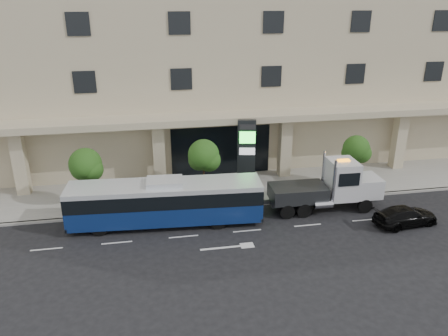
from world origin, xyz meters
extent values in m
plane|color=black|center=(0.00, 0.00, 0.00)|extent=(120.00, 120.00, 0.00)
cube|color=gray|center=(0.00, 5.00, 0.07)|extent=(120.00, 6.00, 0.15)
cube|color=gray|center=(0.00, 2.00, 0.07)|extent=(120.00, 0.30, 0.15)
cube|color=#BCAD8D|center=(0.00, 15.50, 10.00)|extent=(60.00, 15.00, 20.00)
cube|color=#BCAD8D|center=(0.00, 6.80, 5.20)|extent=(60.00, 2.80, 0.50)
cube|color=black|center=(0.00, 7.97, 2.15)|extent=(8.00, 0.12, 4.00)
cube|color=#BCAD8D|center=(-15.00, 6.80, 2.60)|extent=(0.90, 0.90, 4.90)
cube|color=#BCAD8D|center=(-5.00, 6.80, 2.60)|extent=(0.90, 0.90, 4.90)
cube|color=#BCAD8D|center=(5.00, 6.80, 2.60)|extent=(0.90, 0.90, 4.90)
cube|color=#BCAD8D|center=(15.00, 6.80, 2.60)|extent=(0.90, 0.90, 4.90)
cylinder|color=#422B19|center=(-10.00, 3.60, 1.55)|extent=(0.14, 0.14, 2.80)
sphere|color=#214A15|center=(-10.00, 3.60, 3.27)|extent=(2.20, 2.20, 2.20)
sphere|color=#214A15|center=(-9.65, 3.40, 2.95)|extent=(1.65, 1.65, 1.65)
sphere|color=#214A15|center=(-10.30, 3.80, 2.87)|extent=(1.54, 1.54, 1.54)
cylinder|color=#422B19|center=(-2.00, 3.60, 1.62)|extent=(0.14, 0.14, 2.94)
sphere|color=#214A15|center=(-2.00, 3.60, 3.43)|extent=(2.20, 2.20, 2.20)
sphere|color=#214A15|center=(-1.65, 3.40, 3.09)|extent=(1.65, 1.65, 1.65)
sphere|color=#214A15|center=(-2.30, 3.80, 3.01)|extent=(1.54, 1.54, 1.54)
cylinder|color=#422B19|center=(9.50, 3.60, 1.51)|extent=(0.14, 0.14, 2.73)
sphere|color=#214A15|center=(9.50, 3.60, 3.19)|extent=(2.00, 2.00, 2.00)
sphere|color=#214A15|center=(9.85, 3.40, 2.88)|extent=(1.50, 1.50, 1.50)
sphere|color=#214A15|center=(9.20, 3.80, 2.80)|extent=(1.40, 1.40, 1.40)
cylinder|color=black|center=(-9.03, -0.40, 0.51)|extent=(1.03, 0.37, 1.01)
cylinder|color=black|center=(-8.90, 1.73, 0.51)|extent=(1.03, 0.37, 1.01)
cylinder|color=black|center=(-1.74, -0.88, 0.51)|extent=(1.03, 0.37, 1.01)
cylinder|color=black|center=(-1.61, 1.25, 0.51)|extent=(1.03, 0.37, 1.01)
cube|color=navy|center=(-4.91, 0.40, 0.96)|extent=(12.32, 3.33, 1.22)
cube|color=black|center=(-4.91, 0.40, 2.03)|extent=(12.32, 3.37, 0.91)
cube|color=silver|center=(-4.91, 0.40, 2.64)|extent=(12.32, 3.33, 0.30)
cube|color=silver|center=(-4.91, 0.40, 2.94)|extent=(2.33, 1.77, 0.30)
cube|color=#2D3033|center=(-10.94, 0.79, 0.46)|extent=(0.31, 2.54, 0.30)
cube|color=#2D3033|center=(1.11, 0.00, 0.46)|extent=(0.31, 2.54, 0.30)
cube|color=#2D3033|center=(5.91, 0.53, 0.72)|extent=(7.63, 1.09, 0.36)
cube|color=silver|center=(8.82, 0.46, 1.57)|extent=(1.84, 2.10, 1.34)
cube|color=silver|center=(9.72, 0.44, 1.57)|extent=(0.13, 1.79, 1.07)
cube|color=silver|center=(7.03, 0.50, 2.19)|extent=(1.85, 2.28, 2.60)
cube|color=black|center=(7.88, 0.48, 2.60)|extent=(0.15, 1.97, 1.07)
cylinder|color=silver|center=(6.02, -0.45, 2.42)|extent=(0.17, 0.17, 3.04)
cylinder|color=silver|center=(6.07, 1.51, 2.42)|extent=(0.17, 0.17, 3.04)
cube|color=#2D3033|center=(3.99, 0.58, 1.39)|extent=(3.81, 2.24, 0.98)
cube|color=#2D3033|center=(1.84, 0.64, 0.85)|extent=(1.44, 0.29, 0.20)
cube|color=#2D3033|center=(1.31, 0.65, 0.49)|extent=(0.26, 1.62, 0.16)
cube|color=orange|center=(7.03, 0.50, 3.53)|extent=(0.81, 0.33, 0.13)
cylinder|color=black|center=(8.44, -0.47, 0.49)|extent=(0.99, 0.31, 0.98)
cylinder|color=black|center=(8.49, 1.41, 0.49)|extent=(0.99, 0.31, 0.98)
cylinder|color=black|center=(4.15, -0.36, 0.49)|extent=(0.99, 0.31, 0.98)
cylinder|color=black|center=(4.19, 1.52, 0.49)|extent=(0.99, 0.31, 0.98)
cylinder|color=black|center=(2.98, -0.33, 0.49)|extent=(0.99, 0.31, 0.98)
cylinder|color=black|center=(3.03, 1.55, 0.49)|extent=(0.99, 0.31, 0.98)
imported|color=black|center=(10.18, -2.52, 0.62)|extent=(4.46, 2.23, 1.24)
cube|color=black|center=(1.36, 4.79, 2.81)|extent=(1.39, 0.69, 5.31)
cube|color=#29F935|center=(1.36, 4.54, 4.22)|extent=(1.14, 0.28, 0.89)
cube|color=silver|center=(1.36, 4.54, 3.16)|extent=(1.14, 0.28, 0.53)
cube|color=#262628|center=(1.36, 4.54, 5.02)|extent=(1.14, 0.28, 0.35)
camera|label=1|loc=(-5.78, -24.98, 13.58)|focal=35.00mm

